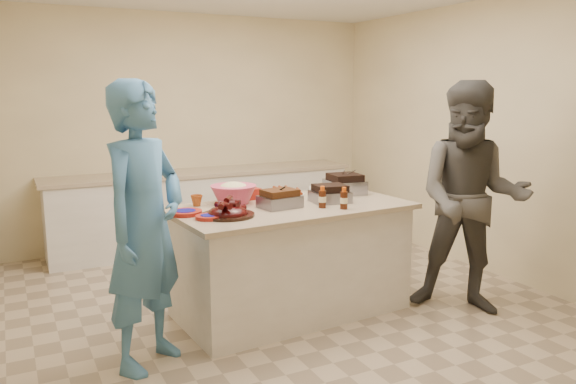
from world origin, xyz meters
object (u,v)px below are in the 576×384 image
bbq_bottle_a (322,208)px  plastic_cup (197,206)px  rib_platter (228,216)px  roasting_pan (345,194)px  coleslaw_bowl (234,204)px  guest_gray (464,309)px  guest_blue (151,362)px  island (291,311)px  mustard_bottle (264,205)px  bbq_bottle_b (344,209)px

bbq_bottle_a → plastic_cup: size_ratio=1.81×
rib_platter → roasting_pan: 1.32m
coleslaw_bowl → guest_gray: 2.14m
coleslaw_bowl → plastic_cup: (-0.30, 0.04, 0.00)m
roasting_pan → guest_gray: roasting_pan is taller
coleslaw_bowl → guest_gray: (1.71, -0.90, -0.91)m
guest_blue → guest_gray: bearing=-44.9°
bbq_bottle_a → island: bearing=131.2°
bbq_bottle_a → rib_platter: bearing=176.1°
roasting_pan → mustard_bottle: roasting_pan is taller
mustard_bottle → plastic_cup: size_ratio=1.13×
plastic_cup → mustard_bottle: bearing=-23.4°
rib_platter → guest_gray: rib_platter is taller
mustard_bottle → guest_gray: mustard_bottle is taller
plastic_cup → island: bearing=-24.5°
rib_platter → mustard_bottle: rib_platter is taller
coleslaw_bowl → plastic_cup: 0.30m
guest_blue → guest_gray: guest_gray is taller
rib_platter → plastic_cup: size_ratio=4.14×
mustard_bottle → coleslaw_bowl: bearing=138.7°
rib_platter → guest_blue: 1.14m
rib_platter → plastic_cup: (-0.09, 0.46, 0.00)m
island → rib_platter: rib_platter is taller
rib_platter → mustard_bottle: bearing=31.6°
island → plastic_cup: (-0.69, 0.31, 0.91)m
plastic_cup → guest_gray: plastic_cup is taller
bbq_bottle_a → bbq_bottle_b: 0.17m
bbq_bottle_a → coleslaw_bowl: bearing=140.1°
roasting_pan → bbq_bottle_b: size_ratio=1.79×
guest_gray → bbq_bottle_a: bearing=-156.2°
bbq_bottle_b → plastic_cup: 1.18m
guest_blue → roasting_pan: bearing=-21.6°
roasting_pan → plastic_cup: bearing=-176.9°
bbq_bottle_b → guest_gray: bearing=-17.2°
roasting_pan → bbq_bottle_a: 0.65m
coleslaw_bowl → mustard_bottle: coleslaw_bowl is taller
rib_platter → guest_blue: size_ratio=0.21×
rib_platter → coleslaw_bowl: 0.47m
rib_platter → bbq_bottle_a: bbq_bottle_a is taller
plastic_cup → guest_gray: bearing=-25.2°
rib_platter → bbq_bottle_b: bbq_bottle_b is taller
island → bbq_bottle_a: bearing=-52.9°
roasting_pan → coleslaw_bowl: size_ratio=0.82×
rib_platter → coleslaw_bowl: (0.21, 0.42, 0.00)m
bbq_bottle_b → guest_gray: bbq_bottle_b is taller
plastic_cup → roasting_pan: bearing=-3.3°
bbq_bottle_b → bbq_bottle_a: bearing=137.7°
rib_platter → guest_gray: 2.18m
coleslaw_bowl → guest_gray: bearing=-27.8°
rib_platter → guest_blue: rib_platter is taller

